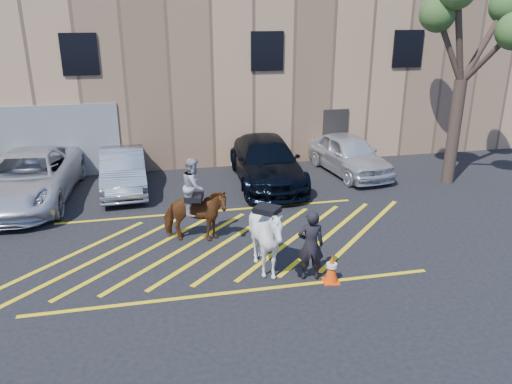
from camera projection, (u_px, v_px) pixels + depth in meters
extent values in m
plane|color=black|center=(220.00, 240.00, 14.05)|extent=(90.00, 90.00, 0.00)
imported|color=silver|center=(28.00, 178.00, 16.65)|extent=(3.18, 6.19, 1.67)
imported|color=gray|center=(123.00, 170.00, 17.83)|extent=(1.71, 4.43, 1.44)
imported|color=black|center=(266.00, 161.00, 18.55)|extent=(2.55, 5.73, 1.63)
imported|color=silver|center=(349.00, 154.00, 19.64)|extent=(2.38, 4.71, 1.54)
imported|color=black|center=(311.00, 245.00, 11.78)|extent=(0.70, 0.52, 1.76)
cube|color=tan|center=(182.00, 68.00, 23.86)|extent=(32.00, 10.00, 7.00)
cube|color=black|center=(79.00, 54.00, 18.07)|extent=(1.30, 0.08, 1.50)
cube|color=black|center=(267.00, 51.00, 19.45)|extent=(1.30, 0.08, 1.50)
cube|color=black|center=(408.00, 49.00, 20.65)|extent=(1.30, 0.08, 1.50)
cube|color=#38332D|center=(335.00, 135.00, 21.25)|extent=(1.10, 0.08, 2.20)
cube|color=yellow|center=(61.00, 260.00, 12.94)|extent=(4.20, 4.20, 0.01)
cube|color=yellow|center=(103.00, 256.00, 13.14)|extent=(4.20, 4.20, 0.01)
cube|color=yellow|center=(144.00, 252.00, 13.35)|extent=(4.20, 4.20, 0.01)
cube|color=yellow|center=(183.00, 248.00, 13.56)|extent=(4.20, 4.20, 0.01)
cube|color=yellow|center=(221.00, 245.00, 13.77)|extent=(4.20, 4.20, 0.01)
cube|color=yellow|center=(258.00, 241.00, 13.98)|extent=(4.20, 4.20, 0.01)
cube|color=yellow|center=(294.00, 238.00, 14.19)|extent=(4.20, 4.20, 0.01)
cube|color=yellow|center=(329.00, 235.00, 14.40)|extent=(4.20, 4.20, 0.01)
cube|color=yellow|center=(363.00, 231.00, 14.60)|extent=(4.20, 4.20, 0.01)
cube|color=yellow|center=(210.00, 211.00, 16.07)|extent=(9.50, 0.12, 0.01)
cube|color=yellow|center=(237.00, 292.00, 11.47)|extent=(9.50, 0.12, 0.01)
imported|color=#5F2F16|center=(195.00, 215.00, 13.76)|extent=(1.98, 1.26, 1.55)
imported|color=#9798A1|center=(194.00, 186.00, 13.47)|extent=(0.77, 0.89, 1.58)
cube|color=black|center=(194.00, 197.00, 13.58)|extent=(0.58, 0.66, 0.14)
imported|color=silver|center=(267.00, 238.00, 11.98)|extent=(2.28, 2.31, 1.90)
cube|color=black|center=(267.00, 210.00, 11.72)|extent=(0.72, 0.71, 0.14)
cube|color=#F14509|center=(331.00, 281.00, 11.91)|extent=(0.43, 0.43, 0.03)
cone|color=#FF480A|center=(332.00, 268.00, 11.78)|extent=(0.32, 0.32, 0.70)
cylinder|color=white|center=(332.00, 265.00, 11.76)|extent=(0.25, 0.25, 0.10)
cylinder|color=#47342B|center=(454.00, 133.00, 18.19)|extent=(0.44, 0.44, 3.80)
cylinder|color=#433429|center=(484.00, 45.00, 17.42)|extent=(1.76, 0.51, 2.68)
cylinder|color=#413028|center=(449.00, 49.00, 17.97)|extent=(0.33, 1.88, 2.34)
cylinder|color=#47352B|center=(450.00, 49.00, 17.06)|extent=(1.40, 0.20, 2.39)
cylinder|color=#4C372E|center=(486.00, 58.00, 16.67)|extent=(0.78, 1.62, 1.96)
cylinder|color=#46342A|center=(459.00, 39.00, 16.72)|extent=(1.16, 0.77, 3.11)
sphere|color=#436A2D|center=(507.00, 6.00, 17.27)|extent=(1.20, 1.20, 1.20)
sphere|color=#44662B|center=(438.00, 16.00, 18.37)|extent=(1.20, 1.20, 1.20)
sphere|color=#476129|center=(438.00, 14.00, 16.55)|extent=(1.20, 1.20, 1.20)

